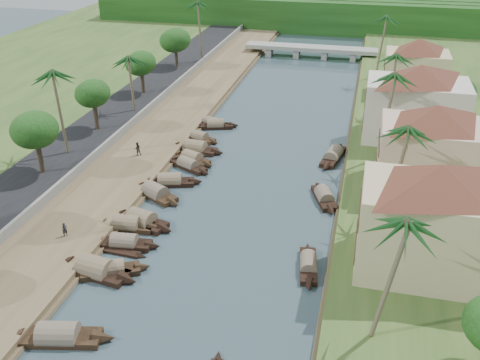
% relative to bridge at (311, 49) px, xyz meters
% --- Properties ---
extents(ground, '(220.00, 220.00, 0.00)m').
position_rel_bridge_xyz_m(ground, '(-0.00, -72.00, -1.72)').
color(ground, '#35484F').
rests_on(ground, ground).
extents(left_bank, '(10.00, 180.00, 0.80)m').
position_rel_bridge_xyz_m(left_bank, '(-16.00, -52.00, -1.32)').
color(left_bank, brown).
rests_on(left_bank, ground).
extents(right_bank, '(16.00, 180.00, 1.20)m').
position_rel_bridge_xyz_m(right_bank, '(19.00, -52.00, -1.12)').
color(right_bank, '#304D1F').
rests_on(right_bank, ground).
extents(road, '(8.00, 180.00, 1.40)m').
position_rel_bridge_xyz_m(road, '(-24.50, -52.00, -1.02)').
color(road, black).
rests_on(road, ground).
extents(retaining_wall, '(0.40, 180.00, 1.10)m').
position_rel_bridge_xyz_m(retaining_wall, '(-20.20, -52.00, -0.37)').
color(retaining_wall, slate).
rests_on(retaining_wall, left_bank).
extents(treeline, '(120.00, 14.00, 8.00)m').
position_rel_bridge_xyz_m(treeline, '(-0.00, 28.00, 2.28)').
color(treeline, '#163A0F').
rests_on(treeline, ground).
extents(bridge, '(28.00, 4.00, 2.40)m').
position_rel_bridge_xyz_m(bridge, '(0.00, 0.00, 0.00)').
color(bridge, gray).
rests_on(bridge, ground).
extents(building_near, '(14.85, 14.85, 10.20)m').
position_rel_bridge_xyz_m(building_near, '(18.99, -74.00, 4.66)').
color(building_near, tan).
rests_on(building_near, right_bank).
extents(building_mid, '(14.11, 14.11, 9.70)m').
position_rel_bridge_xyz_m(building_mid, '(19.99, -58.00, 4.41)').
color(building_mid, beige).
rests_on(building_mid, right_bank).
extents(building_far, '(15.59, 15.59, 10.20)m').
position_rel_bridge_xyz_m(building_far, '(18.99, -44.00, 4.66)').
color(building_far, beige).
rests_on(building_far, right_bank).
extents(building_distant, '(12.62, 12.62, 9.20)m').
position_rel_bridge_xyz_m(building_distant, '(19.99, -24.00, 4.16)').
color(building_distant, tan).
rests_on(building_distant, right_bank).
extents(sampan_0, '(9.18, 3.69, 2.35)m').
position_rel_bridge_xyz_m(sampan_0, '(-8.50, -88.43, -1.30)').
color(sampan_0, black).
rests_on(sampan_0, ground).
extents(sampan_1, '(9.06, 3.38, 2.58)m').
position_rel_bridge_xyz_m(sampan_1, '(-9.62, -80.18, -1.30)').
color(sampan_1, black).
rests_on(sampan_1, ground).
extents(sampan_2, '(7.22, 4.50, 1.97)m').
position_rel_bridge_xyz_m(sampan_2, '(-8.30, -79.88, -1.31)').
color(sampan_2, black).
rests_on(sampan_2, ground).
extents(sampan_3, '(7.46, 2.31, 2.01)m').
position_rel_bridge_xyz_m(sampan_3, '(-8.93, -75.57, -1.31)').
color(sampan_3, black).
rests_on(sampan_3, ground).
extents(sampan_4, '(7.80, 2.35, 2.19)m').
position_rel_bridge_xyz_m(sampan_4, '(-10.01, -72.52, -1.31)').
color(sampan_4, black).
rests_on(sampan_4, ground).
extents(sampan_5, '(8.21, 4.01, 2.51)m').
position_rel_bridge_xyz_m(sampan_5, '(-8.90, -71.42, -1.30)').
color(sampan_5, black).
rests_on(sampan_5, ground).
extents(sampan_6, '(7.87, 5.36, 2.36)m').
position_rel_bridge_xyz_m(sampan_6, '(-9.69, -65.50, -1.30)').
color(sampan_6, black).
rests_on(sampan_6, ground).
extents(sampan_7, '(8.15, 3.73, 2.14)m').
position_rel_bridge_xyz_m(sampan_7, '(-9.12, -62.35, -1.31)').
color(sampan_7, black).
rests_on(sampan_7, ground).
extents(sampan_8, '(7.09, 4.02, 2.17)m').
position_rel_bridge_xyz_m(sampan_8, '(-8.53, -55.81, -1.31)').
color(sampan_8, black).
rests_on(sampan_8, ground).
extents(sampan_9, '(7.26, 4.65, 1.92)m').
position_rel_bridge_xyz_m(sampan_9, '(-8.41, -57.64, -1.32)').
color(sampan_9, black).
rests_on(sampan_9, ground).
extents(sampan_10, '(6.71, 3.56, 1.88)m').
position_rel_bridge_xyz_m(sampan_10, '(-9.71, -48.83, -1.32)').
color(sampan_10, black).
rests_on(sampan_10, ground).
extents(sampan_11, '(8.44, 2.63, 2.37)m').
position_rel_bridge_xyz_m(sampan_11, '(-9.12, -52.57, -1.30)').
color(sampan_11, black).
rests_on(sampan_11, ground).
extents(sampan_12, '(7.27, 2.95, 1.77)m').
position_rel_bridge_xyz_m(sampan_12, '(-9.73, -42.97, -1.32)').
color(sampan_12, black).
rests_on(sampan_12, ground).
extents(sampan_13, '(7.31, 3.56, 2.00)m').
position_rel_bridge_xyz_m(sampan_13, '(-8.81, -43.85, -1.31)').
color(sampan_13, black).
rests_on(sampan_13, ground).
extents(sampan_14, '(2.43, 7.50, 1.84)m').
position_rel_bridge_xyz_m(sampan_14, '(8.98, -74.85, -1.32)').
color(sampan_14, black).
rests_on(sampan_14, ground).
extents(sampan_15, '(4.13, 7.60, 2.05)m').
position_rel_bridge_xyz_m(sampan_15, '(9.11, -61.79, -1.31)').
color(sampan_15, black).
rests_on(sampan_15, ground).
extents(sampan_16, '(3.30, 9.22, 2.21)m').
position_rel_bridge_xyz_m(sampan_16, '(9.14, -50.50, -1.31)').
color(sampan_16, black).
rests_on(sampan_16, ground).
extents(canoe_1, '(5.60, 1.21, 0.90)m').
position_rel_bridge_xyz_m(canoe_1, '(-8.86, -76.69, -1.62)').
color(canoe_1, black).
rests_on(canoe_1, ground).
extents(canoe_2, '(5.98, 1.37, 0.86)m').
position_rel_bridge_xyz_m(canoe_2, '(-9.60, -54.01, -1.62)').
color(canoe_2, black).
rests_on(canoe_2, ground).
extents(palm_0, '(3.20, 3.20, 11.72)m').
position_rel_bridge_xyz_m(palm_0, '(15.00, -83.49, 9.42)').
color(palm_0, '#74674D').
rests_on(palm_0, ground).
extents(palm_1, '(3.20, 3.20, 11.42)m').
position_rel_bridge_xyz_m(palm_1, '(16.00, -65.92, 9.12)').
color(palm_1, '#74674D').
rests_on(palm_1, ground).
extents(palm_2, '(3.20, 3.20, 12.38)m').
position_rel_bridge_xyz_m(palm_2, '(15.00, -51.57, 10.04)').
color(palm_2, '#74674D').
rests_on(palm_2, ground).
extents(palm_3, '(3.20, 3.20, 10.63)m').
position_rel_bridge_xyz_m(palm_3, '(16.00, -35.36, 8.35)').
color(palm_3, '#74674D').
rests_on(palm_3, ground).
extents(palm_5, '(3.20, 3.20, 12.06)m').
position_rel_bridge_xyz_m(palm_5, '(-24.00, -59.62, 9.93)').
color(palm_5, '#74674D').
rests_on(palm_5, ground).
extents(palm_6, '(3.20, 3.20, 9.69)m').
position_rel_bridge_xyz_m(palm_6, '(-22.00, -43.08, 7.64)').
color(palm_6, '#74674D').
rests_on(palm_6, ground).
extents(palm_7, '(3.20, 3.20, 12.38)m').
position_rel_bridge_xyz_m(palm_7, '(14.00, -15.52, 10.04)').
color(palm_7, '#74674D').
rests_on(palm_7, ground).
extents(palm_8, '(3.20, 3.20, 12.87)m').
position_rel_bridge_xyz_m(palm_8, '(-20.50, -12.88, 10.71)').
color(palm_8, '#74674D').
rests_on(palm_8, ground).
extents(tree_2, '(5.15, 5.15, 7.47)m').
position_rel_bridge_xyz_m(tree_2, '(-24.00, -65.29, 4.95)').
color(tree_2, '#463928').
rests_on(tree_2, ground).
extents(tree_3, '(4.49, 4.49, 7.03)m').
position_rel_bridge_xyz_m(tree_3, '(-24.00, -51.31, 4.77)').
color(tree_3, '#463928').
rests_on(tree_3, ground).
extents(tree_4, '(4.64, 4.64, 6.87)m').
position_rel_bridge_xyz_m(tree_4, '(-24.00, -34.73, 4.56)').
color(tree_4, '#463928').
rests_on(tree_4, ground).
extents(tree_5, '(5.34, 5.34, 7.23)m').
position_rel_bridge_xyz_m(tree_5, '(-24.00, -18.13, 4.64)').
color(tree_5, '#463928').
rests_on(tree_5, ground).
extents(tree_6, '(5.02, 5.02, 7.73)m').
position_rel_bridge_xyz_m(tree_6, '(24.00, -40.10, 5.05)').
color(tree_6, '#463928').
rests_on(tree_6, ground).
extents(person_near, '(0.60, 0.63, 1.45)m').
position_rel_bridge_xyz_m(person_near, '(-14.78, -76.28, -0.20)').
color(person_near, '#222127').
rests_on(person_near, left_bank).
extents(person_far, '(1.10, 1.06, 1.78)m').
position_rel_bridge_xyz_m(person_far, '(-15.44, -57.03, -0.03)').
color(person_far, '#2F2621').
rests_on(person_far, left_bank).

